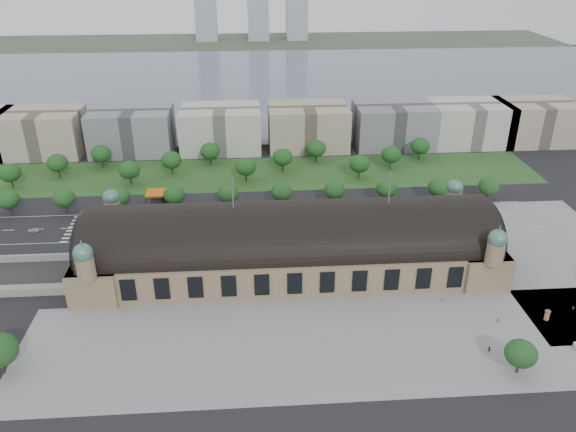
{
  "coord_description": "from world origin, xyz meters",
  "views": [
    {
      "loc": [
        -13.27,
        -177.31,
        111.13
      ],
      "look_at": [
        0.24,
        15.4,
        14.0
      ],
      "focal_mm": 35.0,
      "sensor_mm": 36.0,
      "label": 1
    }
  ],
  "objects": [
    {
      "name": "office_7",
      "position": [
        155.0,
        133.0,
        12.0
      ],
      "size": [
        45.0,
        32.0,
        24.0
      ],
      "primitive_type": "cube",
      "color": "tan",
      "rests_on": "ground"
    },
    {
      "name": "bus_east",
      "position": [
        13.74,
        27.0,
        1.51
      ],
      "size": [
        10.94,
        3.09,
        3.02
      ],
      "primitive_type": "imported",
      "rotation": [
        0.0,
        0.0,
        1.52
      ],
      "color": "silver",
      "rests_on": "ground"
    },
    {
      "name": "plaza_east",
      "position": [
        103.0,
        0.0,
        0.0
      ],
      "size": [
        56.0,
        100.0,
        0.12
      ],
      "primitive_type": "cube",
      "color": "gray",
      "rests_on": "ground"
    },
    {
      "name": "office_2",
      "position": [
        -80.0,
        133.0,
        12.0
      ],
      "size": [
        45.0,
        32.0,
        24.0
      ],
      "primitive_type": "cube",
      "color": "gray",
      "rests_on": "ground"
    },
    {
      "name": "tree_belt_1",
      "position": [
        -111.0,
        95.0,
        8.05
      ],
      "size": [
        10.4,
        10.4,
        12.48
      ],
      "color": "#2D2116",
      "rests_on": "ground"
    },
    {
      "name": "tree_belt_2",
      "position": [
        -92.0,
        107.0,
        8.05
      ],
      "size": [
        10.4,
        10.4,
        12.48
      ],
      "color": "#2D2116",
      "rests_on": "ground"
    },
    {
      "name": "office_4",
      "position": [
        20.0,
        133.0,
        12.0
      ],
      "size": [
        45.0,
        32.0,
        24.0
      ],
      "primitive_type": "cube",
      "color": "tan",
      "rests_on": "ground"
    },
    {
      "name": "far_tower_left",
      "position": [
        -60.0,
        508.0,
        40.0
      ],
      "size": [
        24.0,
        24.0,
        80.0
      ],
      "primitive_type": "cube",
      "color": "#9EA8B2",
      "rests_on": "ground"
    },
    {
      "name": "traffic_car_2",
      "position": [
        -76.07,
        37.28,
        0.7
      ],
      "size": [
        5.23,
        2.78,
        1.4
      ],
      "primitive_type": "imported",
      "rotation": [
        0.0,
        0.0,
        -1.66
      ],
      "color": "black",
      "rests_on": "ground"
    },
    {
      "name": "traffic_car_4",
      "position": [
        -1.48,
        29.62,
        0.75
      ],
      "size": [
        4.49,
        2.01,
        1.5
      ],
      "primitive_type": "imported",
      "rotation": [
        0.0,
        0.0,
        -1.52
      ],
      "color": "#181E44",
      "rests_on": "ground"
    },
    {
      "name": "parked_car_6",
      "position": [
        -39.62,
        22.92,
        0.67
      ],
      "size": [
        4.89,
        4.2,
        1.35
      ],
      "primitive_type": "imported",
      "rotation": [
        0.0,
        0.0,
        -0.96
      ],
      "color": "black",
      "rests_on": "ground"
    },
    {
      "name": "bus_west",
      "position": [
        -18.95,
        29.27,
        1.63
      ],
      "size": [
        11.93,
        3.85,
        3.26
      ],
      "primitive_type": "imported",
      "rotation": [
        0.0,
        0.0,
        1.47
      ],
      "color": "#B31C26",
      "rests_on": "ground"
    },
    {
      "name": "traffic_car_6",
      "position": [
        65.0,
        31.16,
        0.78
      ],
      "size": [
        5.81,
        3.11,
        1.55
      ],
      "primitive_type": "imported",
      "rotation": [
        0.0,
        0.0,
        -1.47
      ],
      "color": "white",
      "rests_on": "ground"
    },
    {
      "name": "parked_car_5",
      "position": [
        -51.61,
        21.0,
        0.65
      ],
      "size": [
        5.19,
        3.95,
        1.31
      ],
      "primitive_type": "imported",
      "rotation": [
        0.0,
        0.0,
        -1.14
      ],
      "color": "gray",
      "rests_on": "ground"
    },
    {
      "name": "parked_car_3",
      "position": [
        -35.1,
        25.0,
        0.82
      ],
      "size": [
        5.21,
        3.7,
        1.65
      ],
      "primitive_type": "imported",
      "rotation": [
        0.0,
        0.0,
        -1.17
      ],
      "color": "#53535A",
      "rests_on": "ground"
    },
    {
      "name": "tree_belt_8",
      "position": [
        22.0,
        107.0,
        8.05
      ],
      "size": [
        10.4,
        10.4,
        12.48
      ],
      "color": "#2D2116",
      "rests_on": "ground"
    },
    {
      "name": "parked_car_1",
      "position": [
        -56.97,
        24.17,
        0.78
      ],
      "size": [
        6.14,
        4.41,
        1.55
      ],
      "primitive_type": "imported",
      "rotation": [
        0.0,
        0.0,
        -1.2
      ],
      "color": "maroon",
      "rests_on": "ground"
    },
    {
      "name": "pedestrian_4",
      "position": [
        55.35,
        -51.14,
        0.99
      ],
      "size": [
        1.37,
        1.16,
        1.97
      ],
      "primitive_type": "imported",
      "rotation": [
        0.0,
        0.0,
        3.72
      ],
      "color": "gray",
      "rests_on": "ground"
    },
    {
      "name": "tree_plaza_s",
      "position": [
        60.0,
        -60.0,
        6.8
      ],
      "size": [
        9.0,
        9.0,
        10.64
      ],
      "color": "#2D2116",
      "rests_on": "ground"
    },
    {
      "name": "tree_belt_10",
      "position": [
        60.0,
        95.0,
        8.05
      ],
      "size": [
        10.4,
        10.4,
        12.48
      ],
      "color": "#2D2116",
      "rests_on": "ground"
    },
    {
      "name": "ground",
      "position": [
        0.0,
        0.0,
        0.0
      ],
      "size": [
        900.0,
        900.0,
        0.0
      ],
      "primitive_type": "plane",
      "color": "black",
      "rests_on": "ground"
    },
    {
      "name": "plaza_south",
      "position": [
        10.0,
        -44.0,
        0.0
      ],
      "size": [
        190.0,
        48.0,
        0.12
      ],
      "primitive_type": "cube",
      "color": "gray",
      "rests_on": "ground"
    },
    {
      "name": "station",
      "position": [
        0.0,
        0.0,
        10.28
      ],
      "size": [
        150.0,
        48.4,
        44.3
      ],
      "color": "#856D52",
      "rests_on": "ground"
    },
    {
      "name": "tree_row_7",
      "position": [
        48.0,
        53.0,
        7.43
      ],
      "size": [
        9.6,
        9.6,
        11.52
      ],
      "color": "#2D2116",
      "rests_on": "ground"
    },
    {
      "name": "far_shore",
      "position": [
        0.0,
        498.0,
        0.0
      ],
      "size": [
        700.0,
        120.0,
        0.14
      ],
      "primitive_type": "cube",
      "color": "#44513D",
      "rests_on": "ground"
    },
    {
      "name": "tree_row_4",
      "position": [
        -24.0,
        53.0,
        7.43
      ],
      "size": [
        9.6,
        9.6,
        11.52
      ],
      "color": "#2D2116",
      "rests_on": "ground"
    },
    {
      "name": "parked_car_2",
      "position": [
        -40.7,
        21.0,
        0.8
      ],
      "size": [
        5.96,
        4.2,
        1.6
      ],
      "primitive_type": "imported",
      "rotation": [
        0.0,
        0.0,
        -1.17
      ],
      "color": "#182243",
      "rests_on": "ground"
    },
    {
      "name": "tree_row_1",
      "position": [
        -96.0,
        53.0,
        7.43
      ],
      "size": [
        9.6,
        9.6,
        11.52
      ],
      "color": "#2D2116",
      "rests_on": "ground"
    },
    {
      "name": "tree_row_9",
      "position": [
        96.0,
        53.0,
        7.43
      ],
      "size": [
        9.6,
        9.6,
        11.52
      ],
      "color": "#2D2116",
      "rests_on": "ground"
    },
    {
      "name": "parked_car_0",
      "position": [
        -52.61,
        25.0,
        0.82
      ],
      "size": [
        5.14,
        4.06,
        1.63
      ],
      "primitive_type": "imported",
      "rotation": [
        0.0,
        0.0,
        -1.02
      ],
      "color": "black",
      "rests_on": "ground"
    },
    {
      "name": "pedestrian_1",
      "position": [
        64.0,
        -37.07,
        0.81
      ],
      "size": [
        0.7,
        0.68,
        1.62
      ],
      "primitive_type": "imported",
      "rotation": [
        0.0,
        0.0,
        0.71
      ],
      "color": "gray",
      "rests_on": "ground"
    },
    {
      "name": "lake",
      "position": [
        0.0,
        298.0,
        0.0
      ],
      "size": [
        700.0,
        320.0,
        0.08
      ],
      "primitive_type": "cube",
      "color": "slate",
      "rests_on": "ground"
    },
    {
      "name": "pedestrian_2",
      "position": [
        91.41,
        -32.56,
        0.86
      ],
      "size": [
        0.71,
        0.94,
        1.72
      ],
      "primitive_type": "imported",
      "rotation": [
        0.0,
        0.0,
        1.87
      ],
      "color": "gray",
      "rests_on": "ground"
    },
    {
      "name": "pedestrian_0",
      "position": [
        49.63,
        -25.32,
        0.96
      ],
      "size": [
        0.97,
        0.6,
        1.91
      ],
      "primitive_type": "imported",
      "rotation": [
        0.0,
        0.0,
        -0.07
      ],
      "color": "gray",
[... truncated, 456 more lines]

